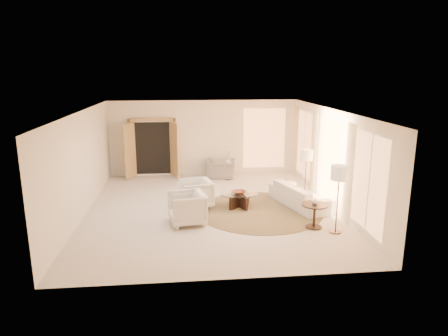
{
  "coord_description": "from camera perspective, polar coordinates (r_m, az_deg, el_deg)",
  "views": [
    {
      "loc": [
        -0.74,
        -10.81,
        3.86
      ],
      "look_at": [
        0.4,
        0.4,
        1.1
      ],
      "focal_mm": 32.0,
      "sensor_mm": 36.0,
      "label": 1
    }
  ],
  "objects": [
    {
      "name": "side_vase",
      "position": [
        14.43,
        0.58,
        0.89
      ],
      "size": [
        0.25,
        0.25,
        0.22
      ],
      "primitive_type": "imported",
      "rotation": [
        0.0,
        0.0,
        -0.2
      ],
      "color": "silver",
      "rests_on": "side_table"
    },
    {
      "name": "armchair_left",
      "position": [
        11.57,
        -4.01,
        -3.47
      ],
      "size": [
        0.97,
        1.01,
        0.88
      ],
      "primitive_type": "imported",
      "rotation": [
        0.0,
        0.0,
        -1.35
      ],
      "color": "silver",
      "rests_on": "room"
    },
    {
      "name": "accent_chair",
      "position": [
        14.68,
        -0.45,
        0.3
      ],
      "size": [
        1.11,
        0.81,
        0.89
      ],
      "primitive_type": "imported",
      "rotation": [
        0.0,
        0.0,
        2.98
      ],
      "color": "gray",
      "rests_on": "room"
    },
    {
      "name": "armchair_right",
      "position": [
        10.34,
        -5.31,
        -5.53
      ],
      "size": [
        0.97,
        1.01,
        0.91
      ],
      "primitive_type": "imported",
      "rotation": [
        0.0,
        0.0,
        -1.39
      ],
      "color": "silver",
      "rests_on": "room"
    },
    {
      "name": "end_table",
      "position": [
        10.29,
        12.81,
        -6.1
      ],
      "size": [
        0.65,
        0.65,
        0.62
      ],
      "rotation": [
        0.0,
        0.0,
        0.19
      ],
      "color": "black",
      "rests_on": "room"
    },
    {
      "name": "area_rug",
      "position": [
        11.38,
        5.07,
        -6.09
      ],
      "size": [
        3.67,
        3.67,
        0.01
      ],
      "primitive_type": "cylinder",
      "rotation": [
        0.0,
        0.0,
        -0.04
      ],
      "color": "#3D2F1B",
      "rests_on": "room"
    },
    {
      "name": "french_doors",
      "position": [
        14.94,
        -10.17,
        2.77
      ],
      "size": [
        1.95,
        0.66,
        2.16
      ],
      "color": "tan",
      "rests_on": "room"
    },
    {
      "name": "floor_lamp_far",
      "position": [
        9.83,
        16.14,
        -1.11
      ],
      "size": [
        0.41,
        0.41,
        1.68
      ],
      "rotation": [
        0.0,
        0.0,
        0.17
      ],
      "color": "#2F221C",
      "rests_on": "room"
    },
    {
      "name": "coffee_table",
      "position": [
        11.57,
        2.21,
        -4.4
      ],
      "size": [
        1.32,
        1.32,
        0.41
      ],
      "rotation": [
        0.0,
        0.0,
        -0.21
      ],
      "color": "black",
      "rests_on": "room"
    },
    {
      "name": "window_back_corner",
      "position": [
        15.28,
        5.77,
        4.23
      ],
      "size": [
        1.7,
        0.1,
        2.4
      ],
      "primitive_type": null,
      "color": "#F8A763",
      "rests_on": "room"
    },
    {
      "name": "side_table",
      "position": [
        14.51,
        0.58,
        -0.34
      ],
      "size": [
        0.46,
        0.46,
        0.54
      ],
      "rotation": [
        0.0,
        0.0,
        -0.08
      ],
      "color": "#2F221C",
      "rests_on": "room"
    },
    {
      "name": "curtains_right",
      "position": [
        12.78,
        13.23,
        1.83
      ],
      "size": [
        0.06,
        5.2,
        2.6
      ],
      "primitive_type": null,
      "color": "beige",
      "rests_on": "room"
    },
    {
      "name": "room",
      "position": [
        11.12,
        -1.84,
        0.95
      ],
      "size": [
        7.04,
        8.04,
        2.83
      ],
      "color": "beige",
      "rests_on": "ground"
    },
    {
      "name": "floor_lamp_near",
      "position": [
        12.2,
        11.7,
        1.53
      ],
      "size": [
        0.38,
        0.38,
        1.57
      ],
      "rotation": [
        0.0,
        0.0,
        0.01
      ],
      "color": "#2F221C",
      "rests_on": "room"
    },
    {
      "name": "bowl",
      "position": [
        11.51,
        2.22,
        -3.47
      ],
      "size": [
        0.45,
        0.45,
        0.09
      ],
      "primitive_type": "imported",
      "rotation": [
        0.0,
        0.0,
        0.3
      ],
      "color": "brown",
      "rests_on": "coffee_table"
    },
    {
      "name": "windows_right",
      "position": [
        11.96,
        14.85,
        1.18
      ],
      "size": [
        0.1,
        6.4,
        2.4
      ],
      "primitive_type": null,
      "color": "#F8A763",
      "rests_on": "room"
    },
    {
      "name": "end_vase",
      "position": [
        10.21,
        12.89,
        -4.69
      ],
      "size": [
        0.2,
        0.2,
        0.16
      ],
      "primitive_type": "imported",
      "rotation": [
        0.0,
        0.0,
        -0.42
      ],
      "color": "silver",
      "rests_on": "end_table"
    },
    {
      "name": "sofa",
      "position": [
        11.87,
        10.82,
        -3.84
      ],
      "size": [
        1.48,
        2.36,
        0.64
      ],
      "primitive_type": "imported",
      "rotation": [
        0.0,
        0.0,
        1.87
      ],
      "color": "silver",
      "rests_on": "room"
    }
  ]
}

